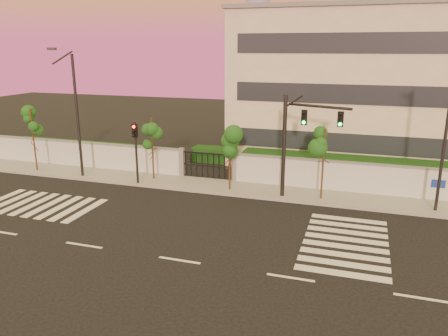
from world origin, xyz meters
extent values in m
plane|color=black|center=(0.00, 0.00, 0.00)|extent=(120.00, 120.00, 0.00)
cube|color=gray|center=(0.00, 10.50, 0.07)|extent=(60.00, 3.00, 0.15)
cube|color=silver|center=(-17.50, 12.00, 1.00)|extent=(25.00, 0.30, 2.00)
cube|color=slate|center=(-17.50, 12.00, 2.06)|extent=(25.00, 0.36, 0.12)
cube|color=slate|center=(-5.00, 12.00, 1.10)|extent=(0.35, 0.35, 2.20)
cube|color=slate|center=(-1.00, 12.00, 1.10)|extent=(0.35, 0.35, 2.20)
cube|color=black|center=(9.00, 14.50, 0.90)|extent=(20.00, 2.00, 1.80)
cube|color=black|center=(-16.00, 14.50, 0.70)|extent=(12.00, 1.80, 1.40)
cube|color=black|center=(-3.00, 17.00, 0.60)|extent=(6.00, 1.50, 1.20)
cube|color=beige|center=(9.00, 22.00, 6.00)|extent=(24.00, 12.00, 12.00)
cube|color=#262D38|center=(9.00, 15.98, 2.50)|extent=(22.00, 0.08, 1.40)
cube|color=#262D38|center=(9.00, 15.98, 6.00)|extent=(22.00, 0.08, 1.40)
cube|color=#262D38|center=(9.00, 15.98, 9.50)|extent=(22.00, 0.08, 1.40)
cube|color=slate|center=(9.00, 22.00, 12.10)|extent=(24.40, 12.40, 0.30)
cube|color=silver|center=(-14.00, 4.00, 0.01)|extent=(0.50, 4.00, 0.02)
cube|color=silver|center=(-13.10, 4.00, 0.01)|extent=(0.50, 4.00, 0.02)
cube|color=silver|center=(-12.20, 4.00, 0.01)|extent=(0.50, 4.00, 0.02)
cube|color=silver|center=(-11.30, 4.00, 0.01)|extent=(0.50, 4.00, 0.02)
cube|color=silver|center=(-10.40, 4.00, 0.01)|extent=(0.50, 4.00, 0.02)
cube|color=silver|center=(-9.50, 4.00, 0.01)|extent=(0.50, 4.00, 0.02)
cube|color=silver|center=(-8.60, 4.00, 0.01)|extent=(0.50, 4.00, 0.02)
cube|color=silver|center=(-7.70, 4.00, 0.01)|extent=(0.50, 4.00, 0.02)
cube|color=silver|center=(7.00, 1.00, 0.01)|extent=(4.00, 0.50, 0.02)
cube|color=silver|center=(7.00, 1.90, 0.01)|extent=(4.00, 0.50, 0.02)
cube|color=silver|center=(7.00, 2.80, 0.01)|extent=(4.00, 0.50, 0.02)
cube|color=silver|center=(7.00, 3.70, 0.01)|extent=(4.00, 0.50, 0.02)
cube|color=silver|center=(7.00, 4.60, 0.01)|extent=(4.00, 0.50, 0.02)
cube|color=silver|center=(7.00, 5.50, 0.01)|extent=(4.00, 0.50, 0.02)
cube|color=silver|center=(7.00, 6.40, 0.01)|extent=(4.00, 0.50, 0.02)
cube|color=silver|center=(7.00, 7.30, 0.01)|extent=(4.00, 0.50, 0.02)
cube|color=silver|center=(-10.00, 0.00, 0.01)|extent=(2.00, 0.15, 0.01)
cube|color=silver|center=(-5.00, 0.00, 0.01)|extent=(2.00, 0.15, 0.01)
cube|color=silver|center=(0.00, 0.00, 0.01)|extent=(2.00, 0.15, 0.01)
cube|color=silver|center=(5.00, 0.00, 0.01)|extent=(2.00, 0.15, 0.01)
cube|color=silver|center=(10.00, 0.00, 0.01)|extent=(2.00, 0.15, 0.01)
cylinder|color=#382314|center=(-16.16, 9.95, 2.43)|extent=(0.12, 0.12, 4.86)
sphere|color=#1A4714|center=(-16.16, 9.95, 3.89)|extent=(1.10, 1.10, 1.10)
sphere|color=#1A4714|center=(-15.82, 10.15, 3.16)|extent=(0.84, 0.84, 0.84)
sphere|color=#1A4714|center=(-16.46, 9.80, 3.40)|extent=(0.80, 0.80, 0.80)
cylinder|color=#382314|center=(-6.62, 10.63, 2.27)|extent=(0.12, 0.12, 4.55)
sphere|color=#1A4714|center=(-6.62, 10.63, 3.64)|extent=(1.07, 1.07, 1.07)
sphere|color=#1A4714|center=(-6.28, 10.83, 2.96)|extent=(0.81, 0.81, 0.81)
sphere|color=#1A4714|center=(-6.91, 10.49, 3.18)|extent=(0.78, 0.78, 0.78)
cylinder|color=#382314|center=(-0.73, 9.96, 2.14)|extent=(0.13, 0.13, 4.28)
sphere|color=#1A4714|center=(-0.73, 9.96, 3.42)|extent=(1.16, 1.16, 1.16)
sphere|color=#1A4714|center=(-0.36, 10.17, 2.78)|extent=(0.88, 0.88, 0.88)
sphere|color=#1A4714|center=(-1.04, 9.81, 2.99)|extent=(0.84, 0.84, 0.84)
cylinder|color=#382314|center=(5.21, 10.00, 2.26)|extent=(0.12, 0.12, 4.52)
sphere|color=#1A4714|center=(5.21, 10.00, 3.61)|extent=(1.10, 1.10, 1.10)
sphere|color=#1A4714|center=(5.56, 10.20, 2.94)|extent=(0.84, 0.84, 0.84)
sphere|color=#1A4714|center=(4.91, 9.85, 3.16)|extent=(0.80, 0.80, 0.80)
cylinder|color=black|center=(2.82, 9.78, 3.25)|extent=(0.25, 0.25, 6.50)
cylinder|color=black|center=(4.81, 9.78, 5.87)|extent=(3.82, 1.45, 0.17)
cube|color=black|center=(3.97, 9.73, 5.19)|extent=(0.37, 0.19, 0.94)
sphere|color=#0CF259|center=(3.97, 9.62, 4.90)|extent=(0.21, 0.21, 0.21)
cube|color=black|center=(6.07, 9.73, 5.19)|extent=(0.37, 0.19, 0.94)
sphere|color=#0CF259|center=(6.07, 9.62, 4.90)|extent=(0.21, 0.21, 0.21)
cylinder|color=black|center=(-7.20, 9.37, 2.21)|extent=(0.16, 0.16, 4.41)
cube|color=black|center=(-7.20, 9.32, 3.83)|extent=(0.34, 0.18, 0.88)
sphere|color=red|center=(-7.20, 9.21, 4.10)|extent=(0.20, 0.20, 0.20)
cylinder|color=black|center=(-11.91, 9.70, 4.39)|extent=(0.20, 0.20, 8.79)
cylinder|color=black|center=(-11.91, 8.72, 8.57)|extent=(0.11, 2.10, 0.85)
cube|color=#3F3F44|center=(-11.91, 7.73, 9.12)|extent=(0.55, 0.27, 0.16)
cylinder|color=black|center=(11.71, 9.94, 4.01)|extent=(0.18, 0.18, 8.02)
camera|label=1|loc=(7.34, -16.26, 9.23)|focal=35.00mm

